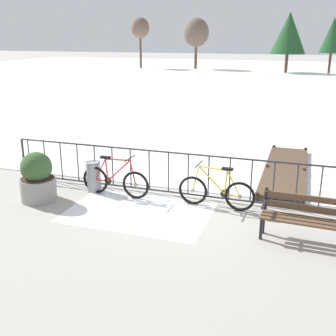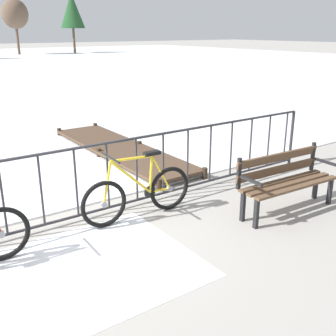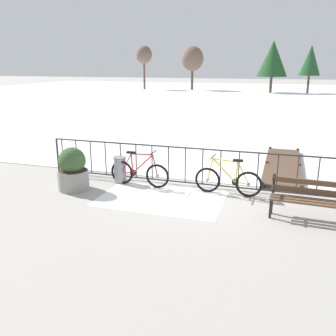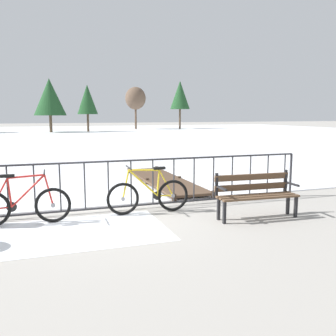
{
  "view_description": "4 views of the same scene",
  "coord_description": "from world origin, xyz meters",
  "px_view_note": "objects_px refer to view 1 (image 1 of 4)",
  "views": [
    {
      "loc": [
        2.42,
        -8.73,
        3.61
      ],
      "look_at": [
        -0.29,
        -0.61,
        0.87
      ],
      "focal_mm": 44.37,
      "sensor_mm": 36.0,
      "label": 1
    },
    {
      "loc": [
        -1.97,
        -4.95,
        2.54
      ],
      "look_at": [
        1.14,
        -0.55,
        0.71
      ],
      "focal_mm": 43.66,
      "sensor_mm": 36.0,
      "label": 2
    },
    {
      "loc": [
        1.98,
        -9.18,
        3.19
      ],
      "look_at": [
        -0.75,
        -0.69,
        0.65
      ],
      "focal_mm": 38.84,
      "sensor_mm": 36.0,
      "label": 3
    },
    {
      "loc": [
        -1.34,
        -7.57,
        2.01
      ],
      "look_at": [
        1.13,
        -0.51,
        0.93
      ],
      "focal_mm": 40.0,
      "sensor_mm": 36.0,
      "label": 4
    }
  ],
  "objects_px": {
    "bicycle_second": "(216,192)",
    "trash_bin": "(94,176)",
    "bicycle_near_railing": "(115,181)",
    "planter_with_shrub": "(37,178)",
    "park_bench": "(307,215)"
  },
  "relations": [
    {
      "from": "bicycle_second",
      "to": "trash_bin",
      "type": "relative_size",
      "value": 2.34
    },
    {
      "from": "bicycle_near_railing",
      "to": "planter_with_shrub",
      "type": "height_order",
      "value": "planter_with_shrub"
    },
    {
      "from": "bicycle_second",
      "to": "trash_bin",
      "type": "bearing_deg",
      "value": 178.62
    },
    {
      "from": "bicycle_near_railing",
      "to": "bicycle_second",
      "type": "relative_size",
      "value": 1.0
    },
    {
      "from": "bicycle_near_railing",
      "to": "trash_bin",
      "type": "bearing_deg",
      "value": 169.15
    },
    {
      "from": "bicycle_second",
      "to": "park_bench",
      "type": "height_order",
      "value": "bicycle_second"
    },
    {
      "from": "trash_bin",
      "to": "park_bench",
      "type": "bearing_deg",
      "value": -12.35
    },
    {
      "from": "park_bench",
      "to": "bicycle_near_railing",
      "type": "bearing_deg",
      "value": 167.44
    },
    {
      "from": "bicycle_near_railing",
      "to": "bicycle_second",
      "type": "bearing_deg",
      "value": 1.13
    },
    {
      "from": "bicycle_near_railing",
      "to": "park_bench",
      "type": "distance_m",
      "value": 4.38
    },
    {
      "from": "park_bench",
      "to": "trash_bin",
      "type": "height_order",
      "value": "park_bench"
    },
    {
      "from": "planter_with_shrub",
      "to": "trash_bin",
      "type": "xyz_separation_m",
      "value": [
        0.93,
        0.92,
        -0.16
      ]
    },
    {
      "from": "planter_with_shrub",
      "to": "bicycle_second",
      "type": "bearing_deg",
      "value": 12.09
    },
    {
      "from": "bicycle_second",
      "to": "planter_with_shrub",
      "type": "distance_m",
      "value": 4.04
    },
    {
      "from": "park_bench",
      "to": "planter_with_shrub",
      "type": "xyz_separation_m",
      "value": [
        -5.83,
        0.15,
        0.02
      ]
    }
  ]
}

